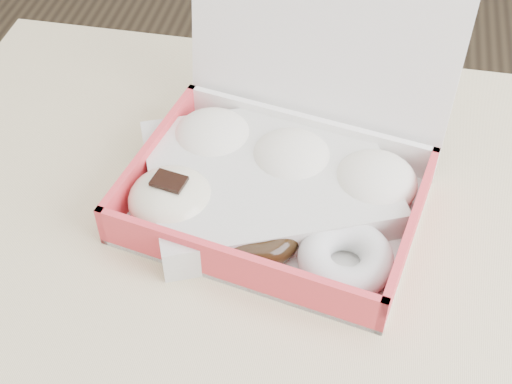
# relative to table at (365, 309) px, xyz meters

# --- Properties ---
(table) EXTENTS (1.20, 0.80, 0.75)m
(table) POSITION_rel_table_xyz_m (0.00, 0.00, 0.00)
(table) COLOR tan
(table) RESTS_ON ground
(donut_box) EXTENTS (0.38, 0.34, 0.24)m
(donut_box) POSITION_rel_table_xyz_m (-0.12, 0.09, 0.12)
(donut_box) COLOR white
(donut_box) RESTS_ON table
(newspapers) EXTENTS (0.35, 0.32, 0.04)m
(newspapers) POSITION_rel_table_xyz_m (-0.14, 0.10, 0.10)
(newspapers) COLOR white
(newspapers) RESTS_ON table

